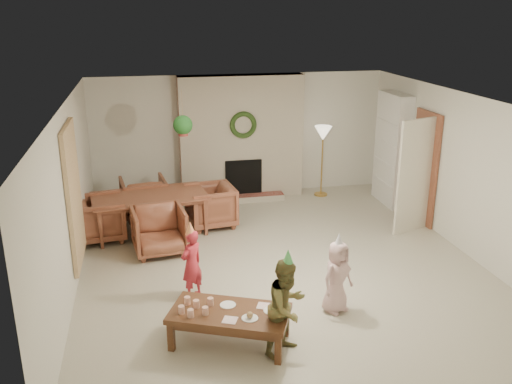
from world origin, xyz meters
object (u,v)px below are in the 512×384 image
object	(u,v)px
child_pink	(337,277)
dining_chair_near	(159,231)
dining_chair_left	(100,218)
dining_chair_far	(144,197)
dining_chair_right	(211,206)
child_red	(192,264)
coffee_table_top	(230,313)
dining_table	(151,215)
child_plaid	(287,307)

from	to	relation	value
child_pink	dining_chair_near	bearing A→B (deg)	106.28
dining_chair_near	child_pink	bearing A→B (deg)	-53.79
dining_chair_left	dining_chair_far	bearing A→B (deg)	-45.00
dining_chair_right	child_red	world-z (taller)	child_red
dining_chair_right	child_pink	distance (m)	3.49
dining_chair_near	dining_chair_left	distance (m)	1.21
coffee_table_top	child_red	world-z (taller)	child_red
dining_table	dining_chair_right	world-z (taller)	dining_chair_right
dining_chair_far	dining_chair_right	world-z (taller)	same
dining_chair_left	coffee_table_top	xyz separation A→B (m)	(1.65, -3.47, 0.01)
dining_table	dining_chair_right	size ratio (longest dim) A/B	2.34
dining_chair_right	child_pink	size ratio (longest dim) A/B	0.86
child_red	dining_chair_far	bearing A→B (deg)	-118.39
dining_chair_left	child_pink	world-z (taller)	child_pink
dining_chair_near	dining_chair_far	bearing A→B (deg)	90.00
dining_chair_near	child_pink	size ratio (longest dim) A/B	0.86
coffee_table_top	dining_chair_left	bearing A→B (deg)	138.95
coffee_table_top	child_pink	xyz separation A→B (m)	(1.47, 0.45, 0.09)
child_pink	child_red	bearing A→B (deg)	130.55
dining_chair_far	coffee_table_top	size ratio (longest dim) A/B	0.60
dining_chair_left	child_pink	bearing A→B (deg)	-141.36
dining_table	child_plaid	size ratio (longest dim) A/B	1.69
dining_chair_far	child_pink	size ratio (longest dim) A/B	0.86
dining_chair_near	dining_chair_left	size ratio (longest dim) A/B	1.00
dining_chair_near	child_red	bearing A→B (deg)	-83.65
dining_chair_right	coffee_table_top	bearing A→B (deg)	-11.11
dining_table	child_plaid	xyz separation A→B (m)	(1.41, -3.88, 0.23)
dining_chair_near	dining_chair_left	xyz separation A→B (m)	(-0.95, 0.74, 0.00)
dining_chair_left	child_red	world-z (taller)	child_red
dining_chair_right	child_red	distance (m)	2.60
dining_chair_near	dining_chair_far	size ratio (longest dim) A/B	1.00
dining_chair_right	child_red	xyz separation A→B (m)	(-0.58, -2.53, 0.11)
dining_chair_near	child_red	size ratio (longest dim) A/B	0.85
dining_chair_near	coffee_table_top	bearing A→B (deg)	-82.89
dining_chair_far	dining_chair_near	bearing A→B (deg)	90.00
child_pink	dining_chair_right	bearing A→B (deg)	83.23
dining_chair_left	child_red	bearing A→B (deg)	-157.12
dining_chair_far	coffee_table_top	xyz separation A→B (m)	(0.91, -4.43, 0.01)
dining_chair_near	child_plaid	size ratio (longest dim) A/B	0.72
dining_chair_left	dining_table	bearing A→B (deg)	-90.00
child_plaid	child_pink	xyz separation A→B (m)	(0.86, 0.74, -0.09)
dining_chair_near	dining_chair_right	world-z (taller)	same
dining_chair_near	dining_chair_far	xyz separation A→B (m)	(-0.21, 1.69, 0.00)
dining_chair_near	coffee_table_top	world-z (taller)	dining_chair_near
dining_chair_near	dining_table	bearing A→B (deg)	90.00
dining_chair_left	child_red	size ratio (longest dim) A/B	0.85
child_plaid	dining_chair_far	bearing A→B (deg)	71.77
dining_chair_near	dining_chair_far	distance (m)	1.71
dining_chair_right	coffee_table_top	size ratio (longest dim) A/B	0.60
dining_chair_far	dining_chair_left	xyz separation A→B (m)	(-0.74, -0.95, 0.00)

